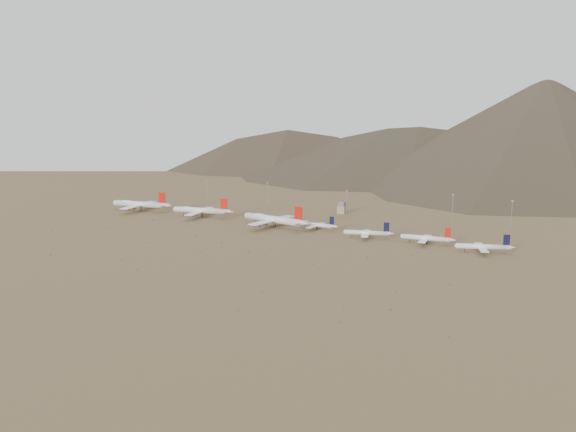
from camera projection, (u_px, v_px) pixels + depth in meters
The scene contains 16 objects.
ground at pixel (252, 231), 488.54m from camera, with size 3000.00×3000.00×0.00m, color olive.
mountain_ridge at pixel (482, 91), 1224.77m from camera, with size 4400.00×1000.00×300.00m.
widebody_west at pixel (140, 204), 589.10m from camera, with size 70.06×54.89×21.04m.
widebody_centre at pixel (201, 210), 554.55m from camera, with size 64.28×50.59×19.43m.
widebody_east at pixel (274, 219), 503.92m from camera, with size 72.65×56.33×21.63m.
narrowbody_a at pixel (317, 225), 494.76m from camera, with size 39.63×28.28×13.07m.
narrowbody_b at pixel (368, 233), 460.78m from camera, with size 40.23×29.93×13.74m.
narrowbody_c at pixel (427, 238), 440.12m from camera, with size 43.20×31.37×14.30m.
narrowbody_d at pixel (484, 247), 412.05m from camera, with size 41.17×30.86×14.30m.
control_tower at pixel (342, 208), 574.39m from camera, with size 8.00×8.00×12.00m.
mast_far_west at pixel (207, 189), 656.04m from camera, with size 2.00×0.60×25.70m.
mast_west at pixel (268, 192), 626.44m from camera, with size 2.00×0.60×25.70m.
mast_centre at pixel (347, 202), 559.89m from camera, with size 2.00×0.60×25.70m.
mast_east at pixel (453, 206), 533.37m from camera, with size 2.00×0.60×25.70m.
mast_far_east at pixel (512, 213), 494.74m from camera, with size 2.00×0.60×25.70m.
desert_scrub at pixel (201, 252), 414.45m from camera, with size 419.16×172.95×0.89m.
Camera 1 is at (269.14, -396.47, 100.97)m, focal length 35.00 mm.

